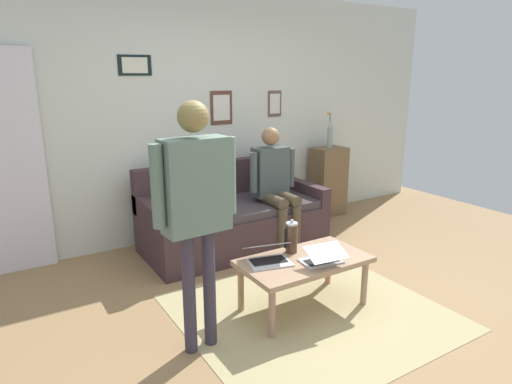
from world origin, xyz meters
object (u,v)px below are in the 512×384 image
object	(u,v)px
coffee_table	(304,265)
person_seated	(274,181)
couch	(232,219)
flower_vase	(330,134)
laptop_center	(268,256)
side_shelf	(328,181)
french_press	(292,237)
laptop_left	(323,258)
person_standing	(196,197)

from	to	relation	value
coffee_table	person_seated	xyz separation A→B (m)	(-0.54, -1.23, 0.36)
couch	coffee_table	world-z (taller)	couch
couch	coffee_table	distance (m)	1.46
couch	flower_vase	size ratio (longest dim) A/B	4.05
laptop_center	side_shelf	world-z (taller)	side_shelf
couch	person_seated	distance (m)	0.62
french_press	person_seated	xyz separation A→B (m)	(-0.55, -1.06, 0.18)
couch	coffee_table	xyz separation A→B (m)	(0.15, 1.45, 0.06)
french_press	side_shelf	size ratio (longest dim) A/B	0.31
laptop_center	flower_vase	bearing A→B (deg)	-140.46
french_press	couch	bearing A→B (deg)	-97.03
side_shelf	flower_vase	world-z (taller)	flower_vase
laptop_left	laptop_center	xyz separation A→B (m)	(0.34, -0.24, 0.00)
laptop_left	person_standing	world-z (taller)	person_standing
laptop_left	flower_vase	distance (m)	2.64
side_shelf	person_standing	size ratio (longest dim) A/B	0.54
french_press	person_standing	bearing A→B (deg)	13.70
coffee_table	flower_vase	world-z (taller)	flower_vase
coffee_table	laptop_center	bearing A→B (deg)	-20.35
french_press	side_shelf	xyz separation A→B (m)	(-1.78, -1.62, -0.10)
side_shelf	person_standing	world-z (taller)	person_standing
flower_vase	person_seated	size ratio (longest dim) A/B	0.37
laptop_center	side_shelf	size ratio (longest dim) A/B	0.43
laptop_left	laptop_center	bearing A→B (deg)	-34.87
french_press	side_shelf	world-z (taller)	side_shelf
side_shelf	person_seated	xyz separation A→B (m)	(1.23, 0.56, 0.28)
laptop_center	person_seated	xyz separation A→B (m)	(-0.82, -1.13, 0.26)
coffee_table	flower_vase	bearing A→B (deg)	-134.75
couch	french_press	xyz separation A→B (m)	(0.16, 1.29, 0.24)
laptop_center	person_seated	distance (m)	1.41
person_seated	side_shelf	bearing A→B (deg)	-155.48
side_shelf	flower_vase	size ratio (longest dim) A/B	1.91
side_shelf	person_standing	xyz separation A→B (m)	(2.70, 1.85, 0.62)
side_shelf	flower_vase	xyz separation A→B (m)	(0.00, -0.00, 0.62)
coffee_table	person_seated	size ratio (longest dim) A/B	0.79
person_seated	laptop_left	bearing A→B (deg)	70.78
coffee_table	laptop_left	world-z (taller)	laptop_left
laptop_left	person_seated	distance (m)	1.47
laptop_center	side_shelf	bearing A→B (deg)	-140.51
laptop_left	flower_vase	xyz separation A→B (m)	(-1.70, -1.93, 0.61)
person_standing	person_seated	distance (m)	1.98
coffee_table	laptop_left	size ratio (longest dim) A/B	3.00
person_seated	laptop_center	bearing A→B (deg)	54.07
laptop_left	side_shelf	world-z (taller)	side_shelf
flower_vase	person_standing	world-z (taller)	person_standing
coffee_table	french_press	world-z (taller)	french_press
coffee_table	person_standing	bearing A→B (deg)	3.70
laptop_left	person_standing	xyz separation A→B (m)	(0.99, -0.08, 0.61)
coffee_table	flower_vase	size ratio (longest dim) A/B	2.16
french_press	side_shelf	distance (m)	2.41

